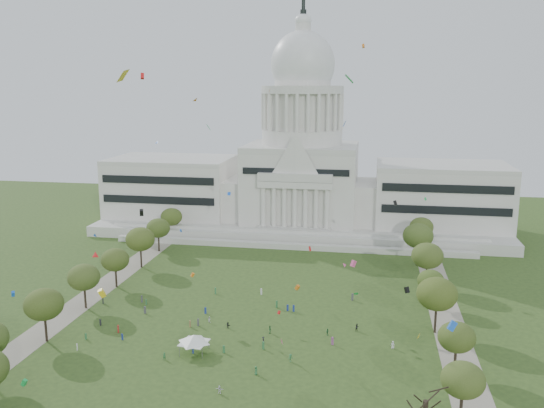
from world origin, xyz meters
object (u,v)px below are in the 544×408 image
(capitol, at_px, (301,174))
(big_bare_tree, at_px, (426,397))
(person_0, at_px, (393,345))
(event_tent, at_px, (194,338))

(capitol, height_order, big_bare_tree, capitol)
(capitol, relative_size, big_bare_tree, 12.50)
(person_0, bearing_deg, big_bare_tree, -58.89)
(big_bare_tree, relative_size, event_tent, 1.47)
(capitol, height_order, person_0, capitol)
(big_bare_tree, relative_size, person_0, 7.24)
(capitol, relative_size, event_tent, 18.33)
(event_tent, bearing_deg, person_0, 12.60)
(big_bare_tree, bearing_deg, person_0, 96.39)
(capitol, xyz_separation_m, event_tent, (-8.94, -116.16, -18.97))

